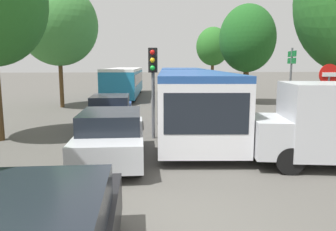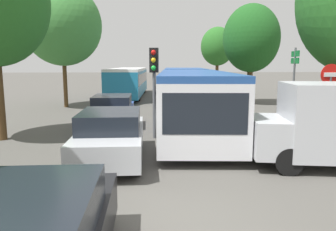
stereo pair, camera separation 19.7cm
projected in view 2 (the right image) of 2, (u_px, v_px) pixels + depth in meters
The scene contains 11 objects.
ground_plane at pixel (177, 221), 5.97m from camera, with size 200.00×200.00×0.00m, color #4F4C47.
articulated_bus at pixel (188, 91), 16.76m from camera, with size 4.01×17.07×2.51m.
city_bus_rear at pixel (129, 80), 28.06m from camera, with size 3.25×11.40×2.42m.
queued_car_silver at pixel (111, 136), 9.53m from camera, with size 1.86×4.29×1.49m.
queued_car_blue at pixel (113, 111), 14.66m from camera, with size 1.79×4.15×1.44m.
traffic_light at pixel (154, 73), 12.15m from camera, with size 0.35×0.38×3.40m.
no_entry_sign at pixel (330, 93), 10.88m from camera, with size 0.70×0.08×2.82m.
direction_sign_post at pixel (294, 69), 16.24m from camera, with size 0.34×1.38×3.60m.
tree_left_far at pixel (64, 28), 20.76m from camera, with size 4.92×4.92×7.76m.
tree_right_mid at pixel (251, 39), 22.39m from camera, with size 3.86×3.86×6.84m.
tree_right_far at pixel (218, 47), 34.16m from camera, with size 3.48×3.48×6.59m.
Camera 2 is at (-0.60, -5.56, 2.84)m, focal length 35.00 mm.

